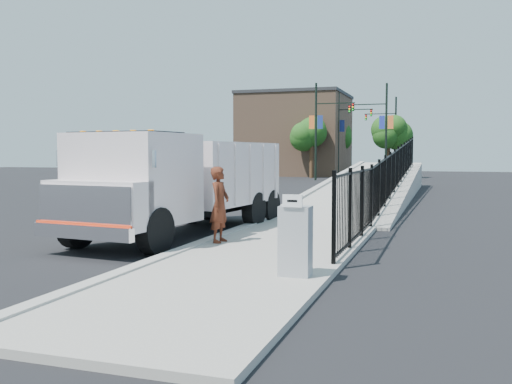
% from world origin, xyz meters
% --- Properties ---
extents(ground, '(120.00, 120.00, 0.00)m').
position_xyz_m(ground, '(0.00, 0.00, 0.00)').
color(ground, black).
rests_on(ground, ground).
extents(sidewalk, '(3.55, 12.00, 0.12)m').
position_xyz_m(sidewalk, '(1.93, -2.00, 0.06)').
color(sidewalk, '#9E998E').
rests_on(sidewalk, ground).
extents(curb, '(0.30, 12.00, 0.16)m').
position_xyz_m(curb, '(0.00, -2.00, 0.08)').
color(curb, '#ADAAA3').
rests_on(curb, ground).
extents(ramp, '(3.95, 24.06, 3.19)m').
position_xyz_m(ramp, '(2.12, 16.00, 0.00)').
color(ramp, '#9E998E').
rests_on(ramp, ground).
extents(iron_fence, '(0.10, 28.00, 1.80)m').
position_xyz_m(iron_fence, '(3.55, 12.00, 0.90)').
color(iron_fence, black).
rests_on(iron_fence, ground).
extents(truck, '(3.50, 8.50, 2.83)m').
position_xyz_m(truck, '(-1.41, 1.31, 1.59)').
color(truck, black).
rests_on(truck, ground).
extents(worker, '(0.46, 0.68, 1.85)m').
position_xyz_m(worker, '(0.40, -0.19, 1.05)').
color(worker, '#512213').
rests_on(worker, sidewalk).
extents(utility_cabinet, '(0.55, 0.40, 1.25)m').
position_xyz_m(utility_cabinet, '(3.10, -3.28, 0.75)').
color(utility_cabinet, gray).
rests_on(utility_cabinet, sidewalk).
extents(arrow_sign, '(0.35, 0.04, 0.22)m').
position_xyz_m(arrow_sign, '(3.10, -3.50, 1.48)').
color(arrow_sign, white).
rests_on(arrow_sign, utility_cabinet).
extents(debris, '(0.37, 0.37, 0.09)m').
position_xyz_m(debris, '(1.87, 1.60, 0.17)').
color(debris, silver).
rests_on(debris, sidewalk).
extents(light_pole_0, '(3.77, 0.22, 8.00)m').
position_xyz_m(light_pole_0, '(-4.27, 33.35, 4.36)').
color(light_pole_0, black).
rests_on(light_pole_0, ground).
extents(light_pole_1, '(3.78, 0.22, 8.00)m').
position_xyz_m(light_pole_1, '(0.62, 35.26, 4.36)').
color(light_pole_1, black).
rests_on(light_pole_1, ground).
extents(light_pole_2, '(3.77, 0.22, 8.00)m').
position_xyz_m(light_pole_2, '(-3.72, 40.69, 4.36)').
color(light_pole_2, black).
rests_on(light_pole_2, ground).
extents(light_pole_3, '(3.78, 0.22, 8.00)m').
position_xyz_m(light_pole_3, '(0.39, 47.48, 4.36)').
color(light_pole_3, black).
rests_on(light_pole_3, ground).
extents(tree_0, '(2.83, 2.83, 5.41)m').
position_xyz_m(tree_0, '(-5.87, 37.48, 3.96)').
color(tree_0, '#382314').
rests_on(tree_0, ground).
extents(tree_1, '(2.46, 2.46, 5.23)m').
position_xyz_m(tree_1, '(0.75, 39.39, 3.93)').
color(tree_1, '#382314').
rests_on(tree_1, ground).
extents(tree_2, '(2.84, 2.84, 5.42)m').
position_xyz_m(tree_2, '(-5.07, 46.33, 3.96)').
color(tree_2, '#382314').
rests_on(tree_2, ground).
extents(building, '(10.00, 10.00, 8.00)m').
position_xyz_m(building, '(-9.00, 44.00, 4.00)').
color(building, '#8C664C').
rests_on(building, ground).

